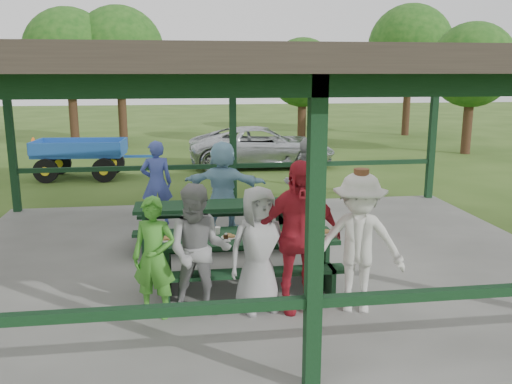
{
  "coord_description": "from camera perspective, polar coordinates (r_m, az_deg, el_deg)",
  "views": [
    {
      "loc": [
        -1.2,
        -8.43,
        3.12
      ],
      "look_at": [
        -0.05,
        -0.3,
        1.29
      ],
      "focal_mm": 38.0,
      "sensor_mm": 36.0,
      "label": 1
    }
  ],
  "objects": [
    {
      "name": "tree_mid",
      "position": [
        23.61,
        4.93,
        12.38
      ],
      "size": [
        2.9,
        2.9,
        4.54
      ],
      "color": "#352415",
      "rests_on": "ground"
    },
    {
      "name": "contestant_red",
      "position": [
        6.89,
        4.36,
        -4.68
      ],
      "size": [
        1.18,
        0.56,
        1.96
      ],
      "primitive_type": "imported",
      "rotation": [
        0.0,
        0.0,
        0.08
      ],
      "color": "#AD1E2D",
      "rests_on": "concrete_slab"
    },
    {
      "name": "spectator_grey",
      "position": [
        10.69,
        5.14,
        0.91
      ],
      "size": [
        0.92,
        0.76,
        1.74
      ],
      "primitive_type": "imported",
      "rotation": [
        0.0,
        0.0,
        3.27
      ],
      "color": "#9B9A9D",
      "rests_on": "concrete_slab"
    },
    {
      "name": "tree_far_left",
      "position": [
        23.96,
        -19.08,
        13.63
      ],
      "size": [
        3.63,
        3.63,
        5.68
      ],
      "color": "#352415",
      "rests_on": "ground"
    },
    {
      "name": "ground",
      "position": [
        9.06,
        0.04,
        -7.56
      ],
      "size": [
        90.0,
        90.0,
        0.0
      ],
      "primitive_type": "plane",
      "color": "#2F4A17",
      "rests_on": "ground"
    },
    {
      "name": "spectator_lblue",
      "position": [
        10.42,
        -3.49,
        0.66
      ],
      "size": [
        1.7,
        0.99,
        1.75
      ],
      "primitive_type": "imported",
      "rotation": [
        0.0,
        0.0,
        2.83
      ],
      "color": "#8EBFDB",
      "rests_on": "concrete_slab"
    },
    {
      "name": "picnic_table_near",
      "position": [
        7.71,
        -1.08,
        -6.71
      ],
      "size": [
        2.55,
        1.39,
        0.75
      ],
      "color": "black",
      "rests_on": "concrete_slab"
    },
    {
      "name": "concrete_slab",
      "position": [
        9.05,
        0.04,
        -7.26
      ],
      "size": [
        10.0,
        8.0,
        0.1
      ],
      "primitive_type": "cube",
      "color": "slate",
      "rests_on": "ground"
    },
    {
      "name": "contestant_grey_left",
      "position": [
        6.78,
        -6.04,
        -6.18
      ],
      "size": [
        0.9,
        0.75,
        1.69
      ],
      "primitive_type": "imported",
      "rotation": [
        0.0,
        0.0,
        -0.14
      ],
      "color": "gray",
      "rests_on": "concrete_slab"
    },
    {
      "name": "picnic_table_far",
      "position": [
        9.59,
        -4.24,
        -2.82
      ],
      "size": [
        2.81,
        1.39,
        0.75
      ],
      "color": "black",
      "rests_on": "concrete_slab"
    },
    {
      "name": "tree_far_right",
      "position": [
        28.23,
        15.91,
        14.47
      ],
      "size": [
        4.05,
        4.05,
        6.33
      ],
      "color": "#352415",
      "rests_on": "ground"
    },
    {
      "name": "table_setting",
      "position": [
        7.66,
        0.01,
        -4.39
      ],
      "size": [
        2.49,
        0.45,
        0.1
      ],
      "color": "white",
      "rests_on": "picnic_table_near"
    },
    {
      "name": "farm_trailer",
      "position": [
        16.96,
        -17.98,
        3.44
      ],
      "size": [
        3.54,
        1.71,
        1.23
      ],
      "rotation": [
        0.0,
        0.0,
        -0.08
      ],
      "color": "#1B4895",
      "rests_on": "ground"
    },
    {
      "name": "tree_right",
      "position": [
        22.44,
        21.81,
        12.27
      ],
      "size": [
        3.17,
        3.17,
        4.95
      ],
      "color": "#352415",
      "rests_on": "ground"
    },
    {
      "name": "contestant_white_fedora",
      "position": [
        6.98,
        10.73,
        -5.29
      ],
      "size": [
        1.31,
        0.99,
        1.86
      ],
      "rotation": [
        0.0,
        0.0,
        -0.3
      ],
      "color": "silver",
      "rests_on": "concrete_slab"
    },
    {
      "name": "pickup_truck",
      "position": [
        18.1,
        0.64,
        4.79
      ],
      "size": [
        4.9,
        2.39,
        1.34
      ],
      "primitive_type": "imported",
      "rotation": [
        0.0,
        0.0,
        1.54
      ],
      "color": "silver",
      "rests_on": "ground"
    },
    {
      "name": "spectator_blue",
      "position": [
        10.96,
        -10.42,
        0.95
      ],
      "size": [
        0.66,
        0.46,
        1.7
      ],
      "primitive_type": "imported",
      "rotation": [
        0.0,
        0.0,
        3.24
      ],
      "color": "#3F4EA4",
      "rests_on": "concrete_slab"
    },
    {
      "name": "contestant_grey_mid",
      "position": [
        6.9,
        0.27,
        -6.05
      ],
      "size": [
        0.9,
        0.69,
        1.63
      ],
      "primitive_type": "imported",
      "rotation": [
        0.0,
        0.0,
        0.24
      ],
      "color": "#9C9C9F",
      "rests_on": "concrete_slab"
    },
    {
      "name": "tree_left",
      "position": [
        23.96,
        -14.21,
        14.13
      ],
      "size": [
        3.72,
        3.72,
        5.81
      ],
      "color": "#352415",
      "rests_on": "ground"
    },
    {
      "name": "pavilion_structure",
      "position": [
        8.51,
        0.04,
        12.9
      ],
      "size": [
        10.6,
        8.6,
        3.24
      ],
      "color": "black",
      "rests_on": "concrete_slab"
    },
    {
      "name": "contestant_green",
      "position": [
        6.85,
        -10.67,
        -6.83
      ],
      "size": [
        0.65,
        0.53,
        1.54
      ],
      "primitive_type": "imported",
      "rotation": [
        0.0,
        0.0,
        -0.34
      ],
      "color": "#42922B",
      "rests_on": "concrete_slab"
    }
  ]
}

